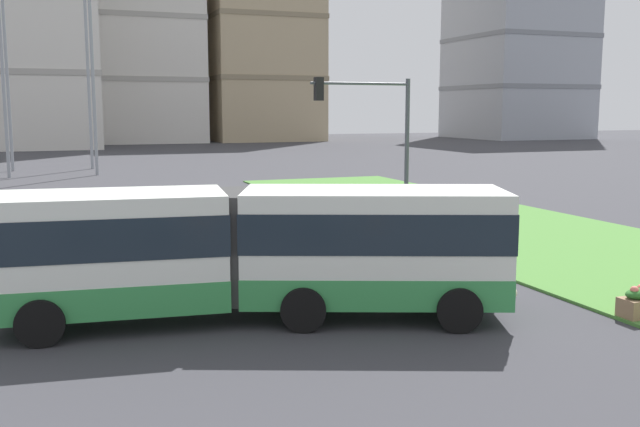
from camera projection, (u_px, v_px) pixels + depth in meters
name	position (u px, v px, depth m)	size (l,w,h in m)	color
articulated_bus	(252.00, 249.00, 16.31)	(11.90, 5.37, 3.00)	silver
car_black_sedan	(52.00, 230.00, 24.32)	(4.51, 2.26, 1.58)	black
traffic_light_far_right	(376.00, 130.00, 25.57)	(3.84, 0.28, 5.93)	#474C51
apartment_tower_eastcentre	(259.00, 23.00, 110.97)	(16.54, 17.99, 36.41)	tan
apartment_tower_east	(519.00, 16.00, 118.97)	(18.86, 19.29, 40.55)	#9EA3AD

